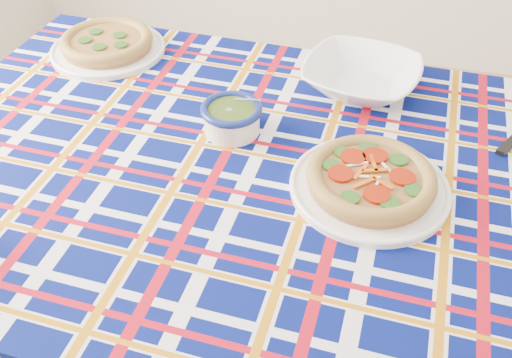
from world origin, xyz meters
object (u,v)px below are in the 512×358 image
(pesto_bowl, at_px, (232,116))
(serving_bowl, at_px, (361,77))
(main_focaccia_plate, at_px, (371,178))
(dining_table, at_px, (282,201))

(pesto_bowl, bearing_deg, serving_bowl, 44.10)
(main_focaccia_plate, height_order, pesto_bowl, pesto_bowl)
(main_focaccia_plate, distance_m, pesto_bowl, 0.36)
(dining_table, distance_m, pesto_bowl, 0.23)
(main_focaccia_plate, xyz_separation_m, pesto_bowl, (-0.34, 0.13, 0.01))
(dining_table, bearing_deg, pesto_bowl, 143.50)
(pesto_bowl, distance_m, serving_bowl, 0.38)
(dining_table, relative_size, pesto_bowl, 12.35)
(main_focaccia_plate, relative_size, serving_bowl, 1.16)
(pesto_bowl, bearing_deg, main_focaccia_plate, -20.97)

